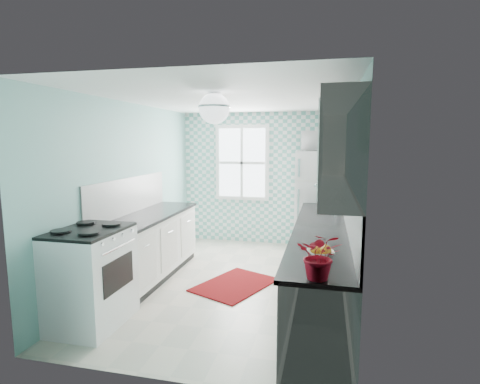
% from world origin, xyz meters
% --- Properties ---
extents(floor, '(3.00, 4.40, 0.02)m').
position_xyz_m(floor, '(0.00, 0.00, -0.01)').
color(floor, beige).
rests_on(floor, ground).
extents(ceiling, '(3.00, 4.40, 0.02)m').
position_xyz_m(ceiling, '(0.00, 0.00, 2.51)').
color(ceiling, white).
rests_on(ceiling, wall_back).
extents(wall_back, '(3.00, 0.02, 2.50)m').
position_xyz_m(wall_back, '(0.00, 2.21, 1.25)').
color(wall_back, '#7AB4AD').
rests_on(wall_back, floor).
extents(wall_front, '(3.00, 0.02, 2.50)m').
position_xyz_m(wall_front, '(0.00, -2.21, 1.25)').
color(wall_front, '#7AB4AD').
rests_on(wall_front, floor).
extents(wall_left, '(0.02, 4.40, 2.50)m').
position_xyz_m(wall_left, '(-1.51, 0.00, 1.25)').
color(wall_left, '#7AB4AD').
rests_on(wall_left, floor).
extents(wall_right, '(0.02, 4.40, 2.50)m').
position_xyz_m(wall_right, '(1.51, 0.00, 1.25)').
color(wall_right, '#7AB4AD').
rests_on(wall_right, floor).
extents(accent_wall, '(3.00, 0.01, 2.50)m').
position_xyz_m(accent_wall, '(0.00, 2.19, 1.25)').
color(accent_wall, '#62B0A3').
rests_on(accent_wall, wall_back).
extents(window, '(1.04, 0.05, 1.44)m').
position_xyz_m(window, '(-0.35, 2.16, 1.55)').
color(window, white).
rests_on(window, wall_back).
extents(backsplash_right, '(0.02, 3.60, 0.51)m').
position_xyz_m(backsplash_right, '(1.49, -0.40, 1.20)').
color(backsplash_right, white).
rests_on(backsplash_right, wall_right).
extents(backsplash_left, '(0.02, 2.15, 0.51)m').
position_xyz_m(backsplash_left, '(-1.49, -0.07, 1.20)').
color(backsplash_left, white).
rests_on(backsplash_left, wall_left).
extents(upper_cabinets_right, '(0.33, 3.20, 0.90)m').
position_xyz_m(upper_cabinets_right, '(1.33, -0.60, 1.90)').
color(upper_cabinets_right, white).
rests_on(upper_cabinets_right, wall_right).
extents(upper_cabinet_fridge, '(0.40, 0.74, 0.40)m').
position_xyz_m(upper_cabinet_fridge, '(1.30, 1.83, 2.25)').
color(upper_cabinet_fridge, white).
rests_on(upper_cabinet_fridge, wall_right).
extents(ceiling_light, '(0.34, 0.34, 0.35)m').
position_xyz_m(ceiling_light, '(0.00, -0.80, 2.32)').
color(ceiling_light, silver).
rests_on(ceiling_light, ceiling).
extents(base_cabinets_right, '(0.60, 3.60, 0.90)m').
position_xyz_m(base_cabinets_right, '(1.20, -0.40, 0.45)').
color(base_cabinets_right, white).
rests_on(base_cabinets_right, floor).
extents(countertop_right, '(0.63, 3.60, 0.04)m').
position_xyz_m(countertop_right, '(1.19, -0.40, 0.92)').
color(countertop_right, black).
rests_on(countertop_right, base_cabinets_right).
extents(base_cabinets_left, '(0.60, 2.15, 0.90)m').
position_xyz_m(base_cabinets_left, '(-1.20, -0.07, 0.45)').
color(base_cabinets_left, white).
rests_on(base_cabinets_left, floor).
extents(countertop_left, '(0.63, 2.15, 0.04)m').
position_xyz_m(countertop_left, '(-1.19, -0.07, 0.92)').
color(countertop_left, black).
rests_on(countertop_left, base_cabinets_left).
extents(fridge, '(0.78, 0.77, 1.80)m').
position_xyz_m(fridge, '(1.11, 1.78, 0.90)').
color(fridge, white).
rests_on(fridge, floor).
extents(stove, '(0.69, 0.86, 1.03)m').
position_xyz_m(stove, '(-1.20, -1.47, 0.54)').
color(stove, white).
rests_on(stove, floor).
extents(sink, '(0.48, 0.40, 0.53)m').
position_xyz_m(sink, '(1.20, 0.57, 0.93)').
color(sink, silver).
rests_on(sink, countertop_right).
extents(rug, '(1.16, 1.33, 0.02)m').
position_xyz_m(rug, '(0.05, -0.07, 0.01)').
color(rug, '#6C0603').
rests_on(rug, floor).
extents(dish_towel, '(0.09, 0.22, 0.34)m').
position_xyz_m(dish_towel, '(0.89, 0.87, 0.48)').
color(dish_towel, '#599A87').
rests_on(dish_towel, base_cabinets_right).
extents(fruit_bowl, '(0.29, 0.29, 0.06)m').
position_xyz_m(fruit_bowl, '(1.20, -1.53, 0.97)').
color(fruit_bowl, white).
rests_on(fruit_bowl, countertop_right).
extents(potted_plant, '(0.35, 0.31, 0.36)m').
position_xyz_m(potted_plant, '(1.20, -2.10, 1.12)').
color(potted_plant, red).
rests_on(potted_plant, countertop_right).
extents(soap_bottle, '(0.09, 0.09, 0.18)m').
position_xyz_m(soap_bottle, '(1.25, 0.82, 1.03)').
color(soap_bottle, '#AAC1D0').
rests_on(soap_bottle, countertop_right).
extents(microwave, '(0.61, 0.42, 0.34)m').
position_xyz_m(microwave, '(1.11, 1.78, 1.97)').
color(microwave, white).
rests_on(microwave, fridge).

